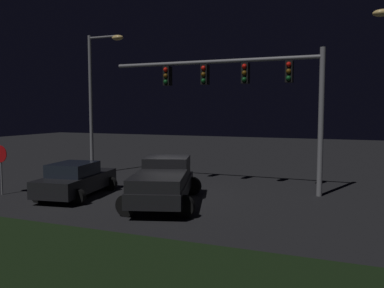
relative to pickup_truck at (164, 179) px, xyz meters
The scene contains 7 objects.
ground_plane 1.56m from the pickup_truck, 98.58° to the left, with size 80.00×80.00×0.00m, color black.
grass_median 8.05m from the pickup_truck, 91.28° to the right, with size 26.73×7.34×0.10m, color black.
pickup_truck is the anchor object (origin of this frame).
car_sedan 4.21m from the pickup_truck, behind, with size 2.89×4.61×1.51m.
traffic_signal_gantry 6.05m from the pickup_truck, 58.11° to the left, with size 10.32×0.56×6.50m.
street_lamp_left 9.61m from the pickup_truck, 142.57° to the left, with size 2.36×0.44×8.13m.
stop_sign 7.63m from the pickup_truck, behind, with size 0.76×0.08×2.23m.
Camera 1 is at (7.29, -15.64, 3.78)m, focal length 37.49 mm.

